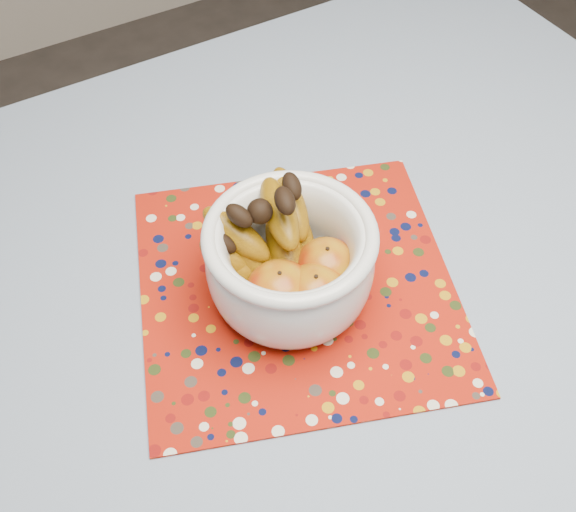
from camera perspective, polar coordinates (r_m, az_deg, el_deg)
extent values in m
plane|color=#2D2826|center=(1.58, 4.99, -19.92)|extent=(4.00, 4.00, 0.00)
cube|color=brown|center=(0.92, 8.08, -5.15)|extent=(1.20, 1.20, 0.04)
cylinder|color=brown|center=(1.71, 10.96, 8.38)|extent=(0.06, 0.06, 0.71)
cylinder|color=brown|center=(1.80, 21.83, 1.16)|extent=(0.04, 0.04, 0.43)
cube|color=slate|center=(0.90, 8.25, -4.28)|extent=(1.32, 1.32, 0.01)
cube|color=#991508|center=(0.91, 0.75, -2.49)|extent=(0.53, 0.53, 0.00)
cylinder|color=silver|center=(0.89, 0.16, -3.01)|extent=(0.11, 0.11, 0.01)
cylinder|color=silver|center=(0.88, 0.16, -2.60)|extent=(0.16, 0.16, 0.01)
torus|color=silver|center=(0.80, 0.18, 1.77)|extent=(0.21, 0.21, 0.02)
ellipsoid|color=maroon|center=(0.82, -0.68, -3.10)|extent=(0.09, 0.09, 0.08)
ellipsoid|color=maroon|center=(0.85, 3.25, -0.96)|extent=(0.08, 0.08, 0.07)
ellipsoid|color=maroon|center=(0.82, 2.31, -3.34)|extent=(0.08, 0.08, 0.08)
sphere|color=black|center=(0.81, -2.40, 3.80)|extent=(0.03, 0.03, 0.03)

